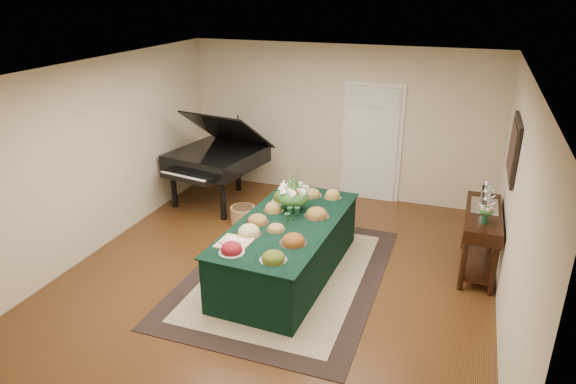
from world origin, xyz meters
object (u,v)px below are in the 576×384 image
(mahogany_sideboard, at_px, (482,225))
(floral_centerpiece, at_px, (293,193))
(buffet_table, at_px, (288,248))
(grand_piano, at_px, (217,158))

(mahogany_sideboard, bearing_deg, floral_centerpiece, -166.14)
(floral_centerpiece, distance_m, mahogany_sideboard, 2.53)
(buffet_table, height_order, mahogany_sideboard, mahogany_sideboard)
(floral_centerpiece, height_order, mahogany_sideboard, floral_centerpiece)
(buffet_table, distance_m, grand_piano, 2.79)
(grand_piano, xyz_separation_m, mahogany_sideboard, (4.38, -0.94, -0.15))
(grand_piano, distance_m, mahogany_sideboard, 4.48)
(mahogany_sideboard, bearing_deg, grand_piano, 167.94)
(grand_piano, height_order, mahogany_sideboard, grand_piano)
(floral_centerpiece, xyz_separation_m, mahogany_sideboard, (2.44, 0.60, -0.35))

